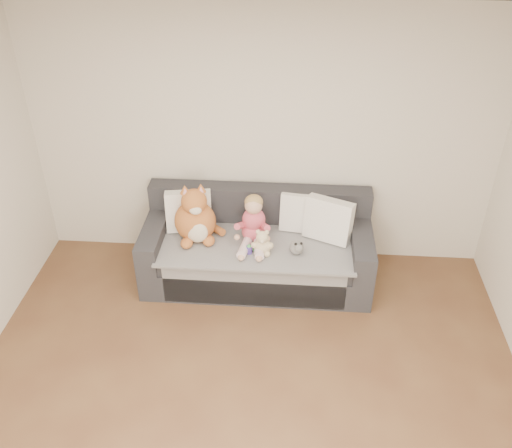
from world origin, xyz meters
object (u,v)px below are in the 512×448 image
at_px(sofa, 257,250).
at_px(teddy_bear, 262,244).
at_px(toddler, 253,223).
at_px(sippy_cup, 249,248).
at_px(plush_cat, 196,219).

bearing_deg(sofa, teddy_bear, -76.43).
distance_m(sofa, teddy_bear, 0.38).
height_order(toddler, sippy_cup, toddler).
bearing_deg(plush_cat, sofa, -9.16).
bearing_deg(teddy_bear, sippy_cup, -178.21).
relative_size(sofa, plush_cat, 3.62).
distance_m(sofa, toddler, 0.38).
bearing_deg(sofa, plush_cat, -174.11).
height_order(sofa, teddy_bear, sofa).
relative_size(toddler, plush_cat, 0.81).
bearing_deg(sippy_cup, teddy_bear, 3.15).
xyz_separation_m(teddy_bear, sippy_cup, (-0.12, -0.01, -0.05)).
height_order(plush_cat, sippy_cup, plush_cat).
bearing_deg(sippy_cup, toddler, 82.94).
relative_size(plush_cat, sippy_cup, 5.87).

